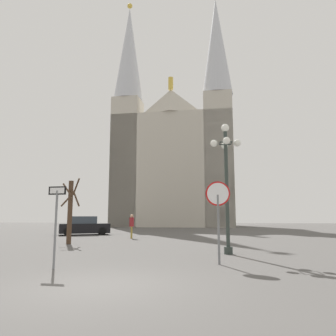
{
  "coord_description": "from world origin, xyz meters",
  "views": [
    {
      "loc": [
        2.32,
        -7.6,
        1.63
      ],
      "look_at": [
        -0.34,
        20.16,
        5.72
      ],
      "focal_mm": 34.34,
      "sensor_mm": 36.0,
      "label": 1
    }
  ],
  "objects": [
    {
      "name": "ground_plane",
      "position": [
        0.0,
        0.0,
        0.0
      ],
      "size": [
        120.0,
        120.0,
        0.0
      ],
      "primitive_type": "plane",
      "color": "#514F4C"
    },
    {
      "name": "cathedral",
      "position": [
        -1.21,
        39.34,
        10.62
      ],
      "size": [
        17.84,
        12.16,
        34.22
      ],
      "color": "#BCB5A5",
      "rests_on": "ground"
    },
    {
      "name": "stop_sign",
      "position": [
        2.97,
        3.54,
        1.97
      ],
      "size": [
        0.83,
        0.2,
        2.78
      ],
      "color": "slate",
      "rests_on": "ground"
    },
    {
      "name": "one_way_arrow_sign",
      "position": [
        -2.12,
        2.14,
        1.57
      ],
      "size": [
        0.59,
        0.09,
        2.53
      ],
      "color": "slate",
      "rests_on": "ground"
    },
    {
      "name": "street_lamp",
      "position": [
        3.53,
        6.47,
        3.52
      ],
      "size": [
        1.34,
        1.34,
        5.65
      ],
      "color": "#2D3833",
      "rests_on": "ground"
    },
    {
      "name": "bare_tree",
      "position": [
        -5.07,
        10.42,
        1.94
      ],
      "size": [
        1.11,
        1.05,
        3.77
      ],
      "color": "#473323",
      "rests_on": "ground"
    },
    {
      "name": "parked_car_near_black",
      "position": [
        -7.3,
        18.86,
        0.71
      ],
      "size": [
        4.4,
        3.27,
        1.53
      ],
      "color": "black",
      "rests_on": "ground"
    },
    {
      "name": "pedestrian_walking",
      "position": [
        -2.43,
        15.05,
        1.02
      ],
      "size": [
        0.32,
        0.32,
        1.68
      ],
      "color": "olive",
      "rests_on": "ground"
    }
  ]
}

